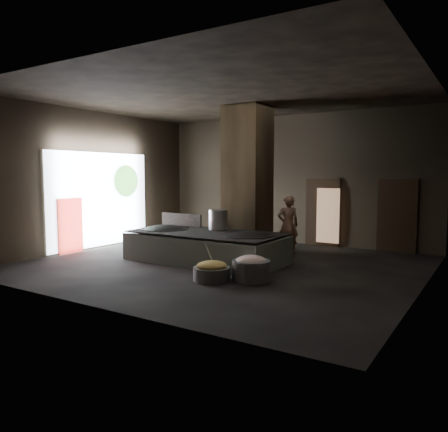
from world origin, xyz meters
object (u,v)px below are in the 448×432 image
Objects in this scene: stock_pot at (218,220)px; veg_basin at (212,274)px; wok_left at (165,231)px; meat_basin at (251,270)px; wok_right at (249,238)px; cook at (288,225)px; hearth_platform at (206,248)px.

veg_basin is (1.34, -2.31, -0.97)m from stock_pot.
meat_basin is at bearing -18.72° from wok_left.
wok_right is 2.13m from cook.
meat_basin is (2.15, -1.27, -0.14)m from hearth_platform.
stock_pot is (-1.30, 0.50, 0.38)m from wok_right.
hearth_platform is at bearing 16.07° from cook.
wok_left reaches higher than wok_right.
stock_pot is 2.92m from meat_basin.
hearth_platform is at bearing -177.88° from wok_right.
hearth_platform is 0.93m from stock_pot.
veg_basin is at bearing -31.03° from wok_left.
stock_pot is (1.50, 0.60, 0.38)m from wok_left.
hearth_platform is 7.67× the size of stock_pot.
wok_right is (1.35, 0.05, 0.37)m from hearth_platform.
wok_left is at bearing -158.20° from stock_pot.
veg_basin is (2.84, -1.71, -0.59)m from wok_left.
stock_pot is at bearing 139.12° from meat_basin.
hearth_platform is 1.40m from wok_right.
wok_left reaches higher than hearth_platform.
stock_pot is 0.67× the size of veg_basin.
stock_pot reaches higher than hearth_platform.
cook reaches higher than hearth_platform.
veg_basin is at bearing -147.23° from meat_basin.
meat_basin is (2.10, -1.82, -0.89)m from stock_pot.
wok_left is (-1.45, -0.05, 0.37)m from hearth_platform.
stock_pot is (0.05, 0.55, 0.75)m from hearth_platform.
stock_pot is at bearing 21.80° from wok_left.
meat_basin reaches higher than veg_basin.
wok_left is at bearing 161.28° from meat_basin.
hearth_platform is 2.50m from meat_basin.
wok_left is 2.42× the size of stock_pot.
wok_right is 2.25× the size of stock_pot.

